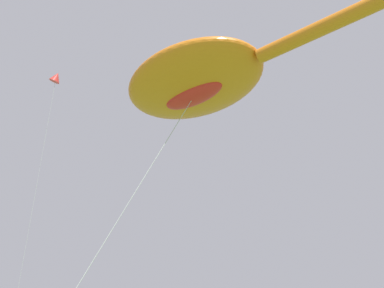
# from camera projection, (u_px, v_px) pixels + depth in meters

# --- Properties ---
(big_show_kite) EXTENTS (6.94, 12.44, 13.20)m
(big_show_kite) POSITION_uv_depth(u_px,v_px,m) (199.00, 80.00, 17.16)
(big_show_kite) COLOR orange
(big_show_kite) RESTS_ON ground
(small_kite_delta_white) EXTENTS (1.67, 1.27, 24.10)m
(small_kite_delta_white) POSITION_uv_depth(u_px,v_px,m) (56.00, 78.00, 34.37)
(small_kite_delta_white) COLOR red
(small_kite_delta_white) RESTS_ON ground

